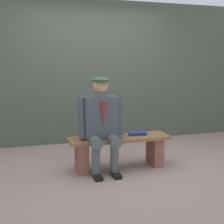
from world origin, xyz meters
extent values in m
plane|color=gray|center=(0.00, 0.00, 0.00)|extent=(30.00, 30.00, 0.00)
cube|color=brown|center=(0.00, 0.00, 0.43)|extent=(1.41, 0.39, 0.05)
cube|color=brown|center=(-0.54, 0.00, 0.20)|extent=(0.14, 0.33, 0.40)
cube|color=brown|center=(0.54, 0.00, 0.20)|extent=(0.14, 0.33, 0.40)
cube|color=#394247|center=(0.27, 0.00, 0.74)|extent=(0.45, 0.27, 0.57)
cylinder|color=#1E2338|center=(0.27, 0.00, 0.99)|extent=(0.25, 0.25, 0.06)
cone|color=maroon|center=(0.27, 0.14, 0.81)|extent=(0.07, 0.07, 0.31)
sphere|color=tan|center=(0.27, 0.02, 1.16)|extent=(0.20, 0.20, 0.20)
ellipsoid|color=#2F5133|center=(0.27, 0.02, 1.24)|extent=(0.23, 0.23, 0.07)
cube|color=#2F5133|center=(0.27, 0.11, 1.21)|extent=(0.16, 0.09, 0.02)
cylinder|color=#48514F|center=(0.15, 0.12, 0.45)|extent=(0.15, 0.42, 0.15)
cylinder|color=#48514F|center=(0.15, 0.24, 0.23)|extent=(0.11, 0.11, 0.45)
cube|color=black|center=(0.15, 0.30, 0.03)|extent=(0.10, 0.24, 0.05)
cylinder|color=#394247|center=(0.02, 0.04, 0.75)|extent=(0.10, 0.17, 0.54)
cylinder|color=#48514F|center=(0.40, 0.12, 0.45)|extent=(0.15, 0.42, 0.15)
cylinder|color=#48514F|center=(0.40, 0.24, 0.23)|extent=(0.11, 0.11, 0.45)
cube|color=black|center=(0.40, 0.30, 0.03)|extent=(0.10, 0.24, 0.05)
cylinder|color=#394247|center=(0.53, 0.04, 0.75)|extent=(0.11, 0.13, 0.54)
cylinder|color=navy|center=(-0.27, 0.00, 0.48)|extent=(0.26, 0.08, 0.06)
cube|color=#464E43|center=(0.00, -1.67, 1.29)|extent=(12.00, 0.24, 2.59)
camera|label=1|loc=(1.27, 3.92, 1.44)|focal=49.03mm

